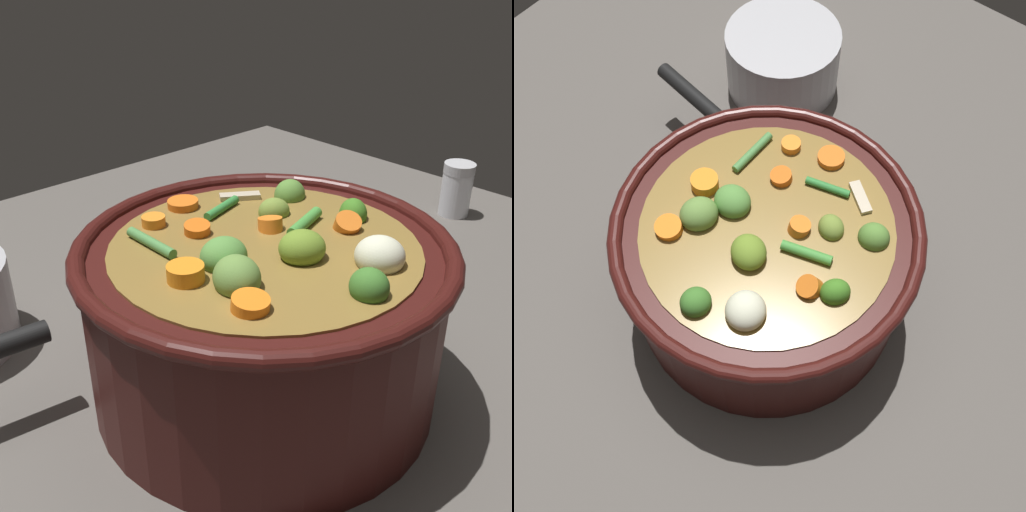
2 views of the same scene
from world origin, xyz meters
TOP-DOWN VIEW (x-y plane):
  - ground_plane at (0.00, 0.00)m, footprint 1.10×1.10m
  - cooking_pot at (-0.00, -0.00)m, footprint 0.29×0.29m
  - salt_shaker at (0.08, -0.44)m, footprint 0.04×0.04m

SIDE VIEW (x-z plane):
  - ground_plane at x=0.00m, z-range 0.00..0.00m
  - salt_shaker at x=0.08m, z-range 0.00..0.07m
  - cooking_pot at x=0.00m, z-range 0.00..0.15m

